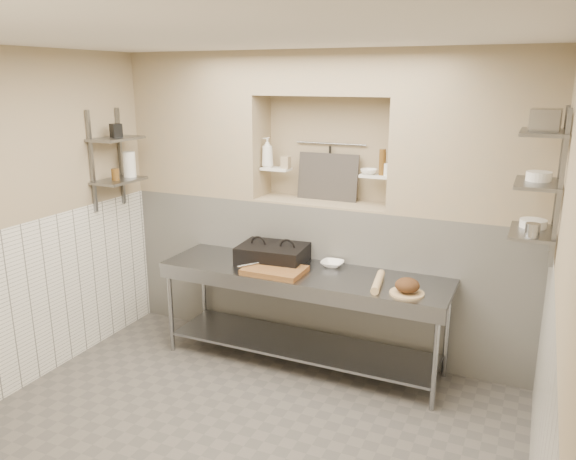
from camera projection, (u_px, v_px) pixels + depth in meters
The scene contains 48 objects.
floor at pixel (237, 440), 4.18m from camera, with size 4.00×3.90×0.10m, color #57514D.
ceiling at pixel (226, 28), 3.42m from camera, with size 4.00×3.90×0.10m, color silver.
wall_left at pixel (15, 223), 4.61m from camera, with size 0.10×3.90×2.80m, color #9E8864.
wall_right at pixel (568, 303), 2.99m from camera, with size 0.10×3.90×2.80m, color #9E8864.
wall_back at pixel (333, 198), 5.56m from camera, with size 4.00×0.10×2.80m, color #9E8864.
backwall_lower at pixel (322, 273), 5.52m from camera, with size 4.00×0.40×1.40m, color silver.
alcove_sill at pixel (324, 202), 5.34m from camera, with size 1.30×0.40×0.02m, color #9E8864.
backwall_pillar_left at pixel (202, 124), 5.68m from camera, with size 1.35×0.40×1.40m, color #9E8864.
backwall_pillar_right at pixel (475, 135), 4.63m from camera, with size 1.35×0.40×1.40m, color #9E8864.
backwall_header at pixel (326, 73), 5.02m from camera, with size 1.30×0.40×0.40m, color #9E8864.
wainscot_left at pixel (31, 304), 4.77m from camera, with size 0.02×3.90×1.40m, color silver.
wainscot_right at pixel (540, 415), 3.19m from camera, with size 0.02×3.90×1.40m, color silver.
alcove_shelf_left at pixel (276, 169), 5.46m from camera, with size 0.28×0.16×0.03m, color white.
alcove_shelf_right at pixel (376, 176), 5.06m from camera, with size 0.28×0.16×0.03m, color white.
utensil_rail at pixel (331, 144), 5.34m from camera, with size 0.02×0.02×0.70m, color gray.
hanging_steel at pixel (330, 162), 5.37m from camera, with size 0.02×0.02×0.30m, color black.
splash_panel at pixel (328, 177), 5.36m from camera, with size 0.60×0.02×0.45m, color #383330.
shelf_rail_left_a at pixel (121, 156), 5.58m from camera, with size 0.03×0.03×0.95m, color slate.
shelf_rail_left_b at pixel (92, 162), 5.22m from camera, with size 0.03×0.03×0.95m, color slate.
wall_shelf_left_lower at pixel (119, 181), 5.40m from camera, with size 0.30×0.50×0.03m, color slate.
wall_shelf_left_upper at pixel (116, 139), 5.29m from camera, with size 0.30×0.50×0.03m, color slate.
shelf_rail_right_a at pixel (559, 180), 4.00m from camera, with size 0.03×0.03×1.05m, color slate.
shelf_rail_right_b at pixel (560, 190), 3.65m from camera, with size 0.03×0.03×1.05m, color slate.
wall_shelf_right_lower at pixel (532, 232), 3.97m from camera, with size 0.30×0.50×0.03m, color slate.
wall_shelf_right_mid at pixel (538, 184), 3.88m from camera, with size 0.30×0.50×0.03m, color slate.
wall_shelf_right_upper at pixel (544, 132), 3.78m from camera, with size 0.30×0.50×0.03m, color slate.
prep_table at pixel (302, 299), 5.03m from camera, with size 2.60×0.70×0.90m.
panini_press at pixel (273, 254), 5.18m from camera, with size 0.64×0.49×0.17m.
cutting_board at pixel (275, 270), 4.92m from camera, with size 0.52×0.36×0.05m, color brown.
knife_blade at pixel (279, 265), 4.98m from camera, with size 0.26×0.03×0.01m, color gray.
tongs at pixel (251, 264), 4.97m from camera, with size 0.02×0.02×0.26m, color gray.
mixing_bowl at pixel (332, 264), 5.09m from camera, with size 0.20×0.20×0.05m, color white.
rolling_pin at pixel (378, 282), 4.61m from camera, with size 0.07×0.07×0.44m, color tan.
bread_board at pixel (407, 293), 4.44m from camera, with size 0.27×0.27×0.02m, color tan.
bread_loaf at pixel (407, 285), 4.43m from camera, with size 0.19×0.19×0.12m, color #4C2D19.
bottle_soap at pixel (267, 153), 5.42m from camera, with size 0.11×0.11×0.29m, color white.
jar_alcove at pixel (286, 162), 5.39m from camera, with size 0.08×0.08×0.12m, color #9E8864.
bowl_alcove at pixel (369, 172), 5.07m from camera, with size 0.15×0.15×0.05m, color white.
condiment_a at pixel (383, 164), 5.01m from camera, with size 0.06×0.06×0.21m, color #593A16.
condiment_b at pixel (382, 162), 5.00m from camera, with size 0.06×0.06×0.23m, color #593A16.
condiment_c at pixel (387, 170), 5.00m from camera, with size 0.06×0.06×0.11m, color white.
jug_left at pixel (129, 164), 5.50m from camera, with size 0.12×0.12×0.25m, color white.
jar_left at pixel (115, 174), 5.34m from camera, with size 0.07×0.07×0.11m, color #593A16.
box_left_upper at pixel (116, 131), 5.28m from camera, with size 0.09×0.09×0.13m, color black.
bowl_right at pixel (533, 223), 4.05m from camera, with size 0.19×0.19×0.06m, color white.
canister_right at pixel (532, 230), 3.79m from camera, with size 0.10×0.10×0.10m, color gray.
bowl_right_mid at pixel (539, 176), 3.90m from camera, with size 0.17×0.17×0.06m, color white.
basket_right at pixel (546, 120), 3.74m from camera, with size 0.19×0.23×0.15m, color gray.
Camera 1 is at (1.83, -3.15, 2.56)m, focal length 35.00 mm.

